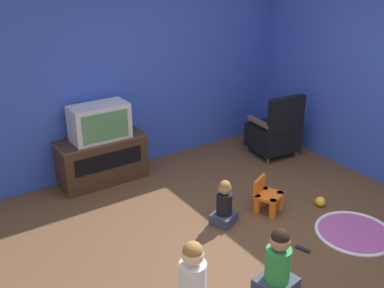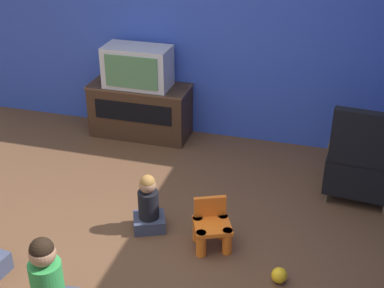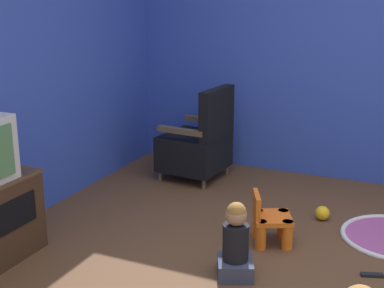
{
  "view_description": "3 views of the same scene",
  "coord_description": "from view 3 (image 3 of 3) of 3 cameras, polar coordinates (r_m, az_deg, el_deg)",
  "views": [
    {
      "loc": [
        -2.79,
        -2.9,
        2.82
      ],
      "look_at": [
        -0.28,
        0.85,
        0.85
      ],
      "focal_mm": 42.0,
      "sensor_mm": 36.0,
      "label": 1
    },
    {
      "loc": [
        1.28,
        -3.06,
        2.79
      ],
      "look_at": [
        0.15,
        0.84,
        0.66
      ],
      "focal_mm": 50.0,
      "sensor_mm": 36.0,
      "label": 2
    },
    {
      "loc": [
        -3.2,
        -0.62,
        1.84
      ],
      "look_at": [
        0.04,
        0.84,
        0.84
      ],
      "focal_mm": 50.0,
      "sensor_mm": 36.0,
      "label": 3
    }
  ],
  "objects": [
    {
      "name": "black_armchair",
      "position": [
        5.44,
        0.64,
        -0.05
      ],
      "size": [
        0.66,
        0.65,
        0.95
      ],
      "rotation": [
        0.0,
        0.0,
        3.05
      ],
      "color": "brown",
      "rests_on": "ground_plane"
    },
    {
      "name": "remote_control",
      "position": [
        3.91,
        18.64,
        -13.1
      ],
      "size": [
        0.09,
        0.16,
        0.02
      ],
      "rotation": [
        0.0,
        0.0,
        1.89
      ],
      "color": "black",
      "rests_on": "ground_plane"
    },
    {
      "name": "ground_plane",
      "position": [
        3.75,
        11.89,
        -14.05
      ],
      "size": [
        30.0,
        30.0,
        0.0
      ],
      "primitive_type": "plane",
      "color": "brown"
    },
    {
      "name": "child_watching_right",
      "position": [
        3.64,
        4.68,
        -10.62
      ],
      "size": [
        0.34,
        0.32,
        0.53
      ],
      "rotation": [
        0.0,
        0.0,
        0.41
      ],
      "color": "#33384C",
      "rests_on": "ground_plane"
    },
    {
      "name": "toy_ball",
      "position": [
        4.66,
        13.74,
        -7.17
      ],
      "size": [
        0.12,
        0.12,
        0.12
      ],
      "color": "yellow",
      "rests_on": "ground_plane"
    },
    {
      "name": "yellow_kid_chair",
      "position": [
        4.14,
        8.29,
        -8.25
      ],
      "size": [
        0.38,
        0.37,
        0.4
      ],
      "rotation": [
        0.0,
        0.0,
        0.42
      ],
      "color": "orange",
      "rests_on": "ground_plane"
    }
  ]
}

